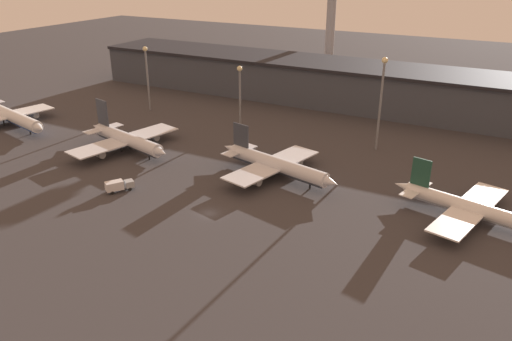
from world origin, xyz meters
The scene contains 11 objects.
ground centered at (0.00, 0.00, 0.00)m, with size 600.00×600.00×0.00m, color #383538.
terminal_building centered at (0.00, 102.45, 8.12)m, with size 225.63×29.16×16.16m.
airplane_0 centered at (-96.73, 21.30, 3.61)m, with size 48.05×31.87×12.87m.
airplane_1 centered at (-43.93, 21.89, 3.54)m, with size 36.97×36.07×13.77m.
airplane_2 centered at (4.34, 25.94, 3.45)m, with size 38.67×32.26×12.08m.
airplane_3 centered at (54.14, 25.13, 2.92)m, with size 39.19×32.22×11.46m.
service_vehicle_4 centered at (-26.38, -0.99, 1.67)m, with size 5.67×7.11×2.92m.
lamp_post_0 centered at (-65.68, 59.03, 15.41)m, with size 1.80×1.80×24.12m.
lamp_post_1 centered at (-25.72, 59.03, 13.62)m, with size 1.80×1.80×20.91m.
lamp_post_2 centered at (22.34, 59.03, 17.61)m, with size 1.80×1.80×28.12m.
control_tower centered at (-30.24, 156.03, 29.66)m, with size 9.00×9.00×51.71m.
Camera 1 is at (57.96, -84.23, 54.97)m, focal length 35.00 mm.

